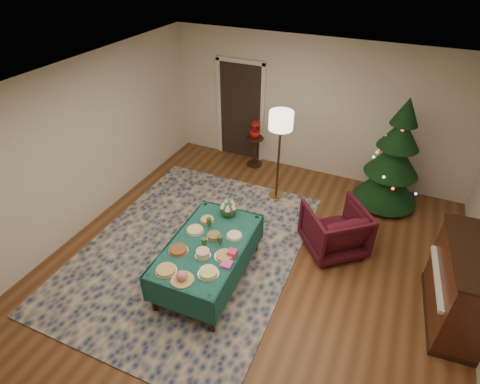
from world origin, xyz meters
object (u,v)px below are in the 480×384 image
at_px(gift_box, 233,253).
at_px(side_table, 255,152).
at_px(buffet_table, 208,251).
at_px(piano, 462,288).
at_px(floor_lamp, 281,126).
at_px(christmas_tree, 394,160).
at_px(armchair, 335,227).
at_px(potted_plant, 255,133).

distance_m(gift_box, side_table, 3.54).
bearing_deg(buffet_table, piano, 12.33).
bearing_deg(floor_lamp, side_table, 132.41).
xyz_separation_m(gift_box, christmas_tree, (1.66, 3.05, 0.20)).
relative_size(gift_box, christmas_tree, 0.05).
bearing_deg(armchair, floor_lamp, -76.83).
bearing_deg(side_table, piano, -33.88).
xyz_separation_m(buffet_table, floor_lamp, (0.18, 2.36, 0.91)).
xyz_separation_m(gift_box, piano, (2.77, 0.77, -0.16)).
height_order(side_table, christmas_tree, christmas_tree).
distance_m(potted_plant, piano, 4.63).
xyz_separation_m(armchair, floor_lamp, (-1.30, 1.00, 1.02)).
bearing_deg(armchair, buffet_table, 3.31).
distance_m(armchair, floor_lamp, 1.93).
bearing_deg(gift_box, christmas_tree, 61.44).
relative_size(gift_box, side_table, 0.17).
height_order(buffet_table, armchair, armchair).
bearing_deg(floor_lamp, gift_box, -84.49).
height_order(gift_box, armchair, armchair).
relative_size(buffet_table, piano, 1.28).
bearing_deg(armchair, gift_box, 14.10).
bearing_deg(gift_box, buffet_table, 169.77).
relative_size(buffet_table, christmas_tree, 0.87).
relative_size(buffet_table, potted_plant, 4.69).
distance_m(potted_plant, christmas_tree, 2.75).
xyz_separation_m(floor_lamp, potted_plant, (-0.83, 0.91, -0.70)).
height_order(christmas_tree, piano, christmas_tree).
bearing_deg(gift_box, side_table, 107.69).
bearing_deg(potted_plant, floor_lamp, -47.59).
xyz_separation_m(armchair, christmas_tree, (0.59, 1.61, 0.49)).
relative_size(armchair, floor_lamp, 0.51).
height_order(buffet_table, christmas_tree, christmas_tree).
bearing_deg(floor_lamp, armchair, -37.49).
relative_size(gift_box, armchair, 0.12).
relative_size(potted_plant, christmas_tree, 0.19).
bearing_deg(potted_plant, piano, -33.88).
height_order(floor_lamp, piano, floor_lamp).
height_order(armchair, floor_lamp, floor_lamp).
bearing_deg(buffet_table, potted_plant, 101.30).
bearing_deg(gift_box, potted_plant, 107.69).
height_order(gift_box, potted_plant, potted_plant).
distance_m(side_table, potted_plant, 0.44).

